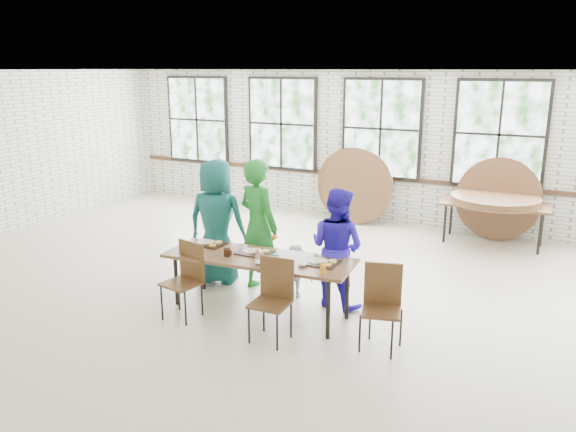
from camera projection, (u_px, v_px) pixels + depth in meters
name	position (u px, v px, depth m)	size (l,w,h in m)	color
room	(381.00, 131.00, 11.02)	(12.00, 12.00, 12.00)	beige
dining_table	(259.00, 260.00, 7.04)	(2.46, 1.00, 0.74)	brown
chair_near_left	(187.00, 273.00, 6.97)	(0.49, 0.48, 0.95)	#52351B
chair_near_right	(274.00, 292.00, 6.39)	(0.44, 0.43, 0.95)	#52351B
chair_spare	(382.00, 299.00, 6.20)	(0.51, 0.50, 0.95)	#52351B
adult_teal	(217.00, 222.00, 8.01)	(0.88, 0.57, 1.81)	#185C51
adult_green	(258.00, 226.00, 7.71)	(0.68, 0.45, 1.86)	#207B28
toddler	(295.00, 271.00, 7.60)	(0.47, 0.27, 0.73)	#121A38
adult_blue	(337.00, 247.00, 7.23)	(0.77, 0.60, 1.58)	#2B1CC5
storage_table	(495.00, 206.00, 9.81)	(1.84, 0.86, 0.74)	brown
tabletop_clutter	(266.00, 257.00, 6.95)	(2.10, 0.64, 0.11)	black
round_tops_stacked	(495.00, 200.00, 9.78)	(1.50, 1.50, 0.13)	brown
round_tops_leaning	(399.00, 190.00, 10.87)	(4.30, 0.38, 1.49)	brown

